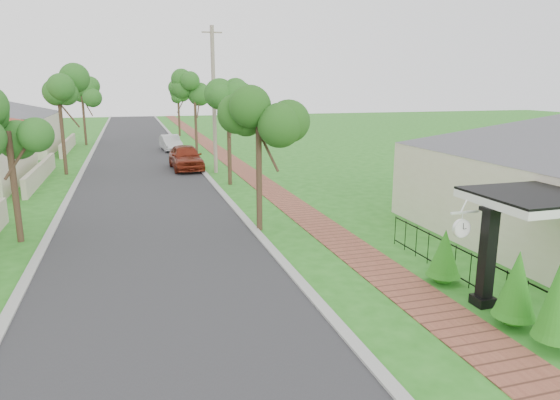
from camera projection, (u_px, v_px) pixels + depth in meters
name	position (u px, v px, depth m)	size (l,w,h in m)	color
ground	(297.00, 311.00, 12.08)	(160.00, 160.00, 0.00)	#25701A
road	(143.00, 176.00, 29.91)	(7.00, 120.00, 0.02)	#28282B
kerb_right	(204.00, 173.00, 30.93)	(0.30, 120.00, 0.10)	#9E9E99
kerb_left	(78.00, 179.00, 28.89)	(0.30, 120.00, 0.10)	#9E9E99
sidewalk	(245.00, 171.00, 31.66)	(1.50, 120.00, 0.03)	#96533C
porch_post	(487.00, 263.00, 12.17)	(0.48, 0.48, 2.52)	black
picket_fence	(470.00, 270.00, 13.33)	(0.03, 8.02, 1.00)	black
street_trees	(138.00, 97.00, 35.31)	(10.70, 37.65, 5.89)	#382619
hedge_row	(503.00, 281.00, 11.53)	(0.84, 4.62, 2.18)	#217016
parked_car_red	(186.00, 157.00, 32.10)	(1.88, 4.66, 1.59)	maroon
parked_car_white	(171.00, 143.00, 41.33)	(1.36, 3.91, 1.29)	silver
near_tree	(259.00, 123.00, 17.96)	(1.96, 1.96, 5.03)	#382619
utility_pole	(214.00, 100.00, 30.14)	(1.20, 0.24, 8.76)	gray
station_clock	(462.00, 227.00, 12.21)	(0.78, 0.13, 0.66)	white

